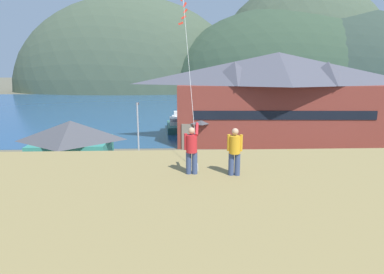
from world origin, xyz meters
name	(u,v)px	position (x,y,z in m)	size (l,w,h in m)	color
ground_plane	(204,210)	(0.00, 0.00, 0.00)	(600.00, 600.00, 0.00)	#66604C
parking_lot_pad	(199,184)	(0.00, 5.00, 0.05)	(40.00, 20.00, 0.10)	gray
bay_water	(186,107)	(0.00, 60.00, 0.01)	(360.00, 84.00, 0.03)	navy
far_hill_west_ridge	(131,90)	(-22.83, 121.55, 0.00)	(98.30, 52.13, 78.03)	#42513D
far_hill_east_peak	(287,91)	(43.48, 112.39, 0.00)	(101.71, 64.78, 67.61)	#334733
far_hill_center_saddle	(299,90)	(50.63, 118.07, 0.00)	(80.49, 61.35, 90.69)	#42513D
far_hill_far_shoulder	(324,91)	(59.32, 113.22, 0.00)	(118.18, 66.01, 66.70)	#2D3D33
harbor_lodge	(277,95)	(11.36, 21.43, 6.31)	(28.25, 11.38, 11.91)	brown
storage_shed_near_lot	(72,147)	(-11.78, 8.42, 2.69)	(7.54, 6.15, 5.17)	#338475
storage_shed_waterside	(198,127)	(0.78, 19.61, 2.42)	(5.49, 4.97, 4.66)	#756B5B
wharf_dock	(196,124)	(1.21, 33.42, 0.35)	(3.20, 12.65, 0.70)	#70604C
moored_boat_wharfside	(177,119)	(-2.04, 36.90, 0.72)	(2.14, 5.90, 2.16)	silver
moored_boat_outer_mooring	(217,123)	(4.69, 32.02, 0.72)	(2.75, 7.27, 2.16)	silver
moored_boat_inner_slip	(175,126)	(-2.37, 29.73, 0.72)	(2.86, 7.82, 2.16)	#23564C
parked_car_back_row_left	(311,165)	(10.59, 7.08, 1.06)	(4.24, 2.12, 1.82)	slate
parked_car_corner_spot	(261,168)	(5.72, 6.24, 1.06)	(4.23, 2.12, 1.82)	#B28923
parked_car_mid_row_far	(178,192)	(-1.86, 0.73, 1.06)	(4.24, 2.13, 1.82)	slate
parked_car_back_row_right	(39,191)	(-12.15, 1.47, 1.06)	(4.30, 2.25, 1.82)	#B28923
parked_car_front_row_silver	(274,197)	(4.93, -0.45, 1.06)	(4.22, 2.10, 1.82)	black
parking_light_pole	(138,130)	(-5.85, 10.56, 3.85)	(0.24, 0.78, 6.45)	#ADADB2
person_kite_flyer	(192,149)	(-1.25, -10.11, 7.13)	(0.55, 0.64, 1.86)	#384770
person_companion	(235,150)	(0.29, -10.33, 7.11)	(0.55, 0.40, 1.74)	#384770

